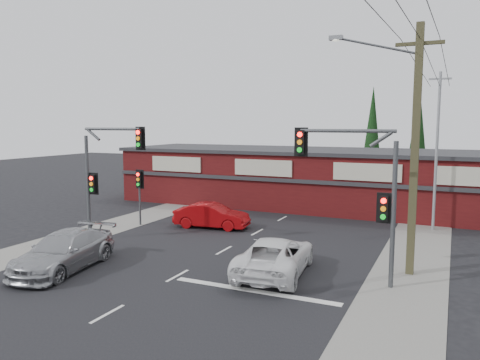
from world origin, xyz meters
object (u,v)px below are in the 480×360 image
at_px(silver_suv, 64,251).
at_px(shop_building, 295,176).
at_px(red_sedan, 212,216).
at_px(utility_pole, 412,142).
at_px(white_suv, 275,256).

bearing_deg(silver_suv, shop_building, 70.00).
bearing_deg(red_sedan, utility_pole, -118.13).
height_order(silver_suv, red_sedan, silver_suv).
bearing_deg(white_suv, utility_pole, -162.25).
relative_size(shop_building, utility_pole, 2.73).
bearing_deg(white_suv, shop_building, -81.38).
height_order(white_suv, red_sedan, white_suv).
bearing_deg(white_suv, red_sedan, -51.87).
distance_m(red_sedan, shop_building, 10.12).
bearing_deg(shop_building, white_suv, -74.64).
relative_size(silver_suv, red_sedan, 1.23).
height_order(silver_suv, shop_building, shop_building).
relative_size(white_suv, silver_suv, 1.00).
relative_size(white_suv, shop_building, 0.20).
bearing_deg(utility_pole, white_suv, -155.51).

